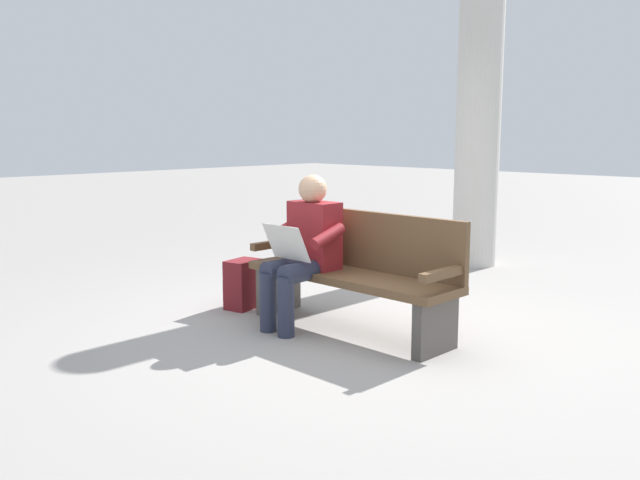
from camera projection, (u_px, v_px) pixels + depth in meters
The scene contains 5 objects.
ground_plane at pixel (349, 330), 5.18m from camera, with size 40.00×40.00×0.00m, color gray.
bench_near at pixel (355, 270), 5.16m from camera, with size 1.81×0.51×0.90m.
person_seated at pixel (304, 247), 5.19m from camera, with size 0.58×0.58×1.18m.
backpack at pixel (243, 284), 5.81m from camera, with size 0.29×0.33×0.42m.
support_pillar at pixel (479, 92), 7.47m from camera, with size 0.49×0.49×3.88m, color beige.
Camera 1 is at (-3.31, 3.76, 1.50)m, focal length 37.97 mm.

